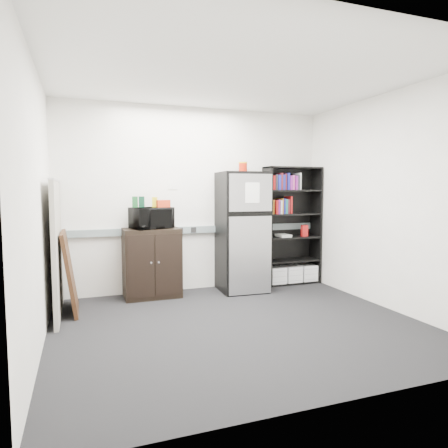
% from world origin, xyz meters
% --- Properties ---
extents(floor, '(4.00, 4.00, 0.00)m').
position_xyz_m(floor, '(0.00, 0.00, 0.00)').
color(floor, black).
rests_on(floor, ground).
extents(wall_back, '(4.00, 0.02, 2.70)m').
position_xyz_m(wall_back, '(0.00, 1.75, 1.35)').
color(wall_back, silver).
rests_on(wall_back, floor).
extents(wall_right, '(0.02, 3.50, 2.70)m').
position_xyz_m(wall_right, '(2.00, 0.00, 1.35)').
color(wall_right, silver).
rests_on(wall_right, floor).
extents(wall_left, '(0.02, 3.50, 2.70)m').
position_xyz_m(wall_left, '(-2.00, 0.00, 1.35)').
color(wall_left, silver).
rests_on(wall_left, floor).
extents(ceiling, '(4.00, 3.50, 0.02)m').
position_xyz_m(ceiling, '(0.00, 0.00, 2.70)').
color(ceiling, white).
rests_on(ceiling, wall_back).
extents(electrical_raceway, '(3.92, 0.05, 0.10)m').
position_xyz_m(electrical_raceway, '(0.00, 1.72, 0.90)').
color(electrical_raceway, slate).
rests_on(electrical_raceway, wall_back).
extents(wall_note, '(0.14, 0.00, 0.10)m').
position_xyz_m(wall_note, '(-0.35, 1.74, 1.55)').
color(wall_note, white).
rests_on(wall_note, wall_back).
extents(bookshelf, '(0.90, 0.34, 1.85)m').
position_xyz_m(bookshelf, '(1.53, 1.57, 0.91)').
color(bookshelf, black).
rests_on(bookshelf, floor).
extents(cubicle_partition, '(0.06, 1.30, 1.62)m').
position_xyz_m(cubicle_partition, '(-1.90, 1.08, 0.81)').
color(cubicle_partition, gray).
rests_on(cubicle_partition, floor).
extents(cabinet, '(0.77, 0.51, 0.96)m').
position_xyz_m(cabinet, '(-0.71, 1.50, 0.48)').
color(cabinet, black).
rests_on(cabinet, floor).
extents(microwave, '(0.62, 0.51, 0.29)m').
position_xyz_m(microwave, '(-0.71, 1.48, 1.11)').
color(microwave, black).
rests_on(microwave, cabinet).
extents(snack_box_a, '(0.08, 0.07, 0.15)m').
position_xyz_m(snack_box_a, '(-0.92, 1.52, 1.33)').
color(snack_box_a, '#175324').
rests_on(snack_box_a, microwave).
extents(snack_box_b, '(0.08, 0.07, 0.15)m').
position_xyz_m(snack_box_b, '(-0.83, 1.52, 1.33)').
color(snack_box_b, '#0C3622').
rests_on(snack_box_b, microwave).
extents(snack_box_c, '(0.08, 0.07, 0.14)m').
position_xyz_m(snack_box_c, '(-0.65, 1.52, 1.32)').
color(snack_box_c, yellow).
rests_on(snack_box_c, microwave).
extents(snack_bag, '(0.19, 0.12, 0.10)m').
position_xyz_m(snack_bag, '(-0.55, 1.47, 1.30)').
color(snack_bag, red).
rests_on(snack_bag, microwave).
extents(refrigerator, '(0.69, 0.72, 1.75)m').
position_xyz_m(refrigerator, '(0.61, 1.42, 0.88)').
color(refrigerator, black).
rests_on(refrigerator, floor).
extents(coffee_can, '(0.13, 0.13, 0.18)m').
position_xyz_m(coffee_can, '(0.68, 1.55, 1.84)').
color(coffee_can, '#AD1C08').
rests_on(coffee_can, refrigerator).
extents(framed_poster, '(0.18, 0.77, 0.99)m').
position_xyz_m(framed_poster, '(-1.77, 1.15, 0.50)').
color(framed_poster, black).
rests_on(framed_poster, floor).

